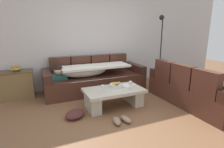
% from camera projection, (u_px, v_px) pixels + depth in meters
% --- Properties ---
extents(ground_plane, '(14.00, 14.00, 0.00)m').
position_uv_depth(ground_plane, '(129.00, 116.00, 3.31)').
color(ground_plane, brown).
extents(back_wall, '(9.00, 0.10, 2.70)m').
position_uv_depth(back_wall, '(92.00, 37.00, 4.89)').
color(back_wall, beige).
rests_on(back_wall, ground_plane).
extents(couch_along_wall, '(2.53, 0.92, 0.88)m').
position_uv_depth(couch_along_wall, '(93.00, 78.00, 4.61)').
color(couch_along_wall, '#48261C').
rests_on(couch_along_wall, ground_plane).
extents(couch_near_window, '(0.92, 1.99, 0.88)m').
position_uv_depth(couch_near_window, '(195.00, 89.00, 3.77)').
color(couch_near_window, '#48261C').
rests_on(couch_near_window, ground_plane).
extents(coffee_table, '(1.20, 0.68, 0.38)m').
position_uv_depth(coffee_table, '(114.00, 96.00, 3.67)').
color(coffee_table, '#BDB6A5').
rests_on(coffee_table, ground_plane).
extents(fruit_bowl, '(0.28, 0.28, 0.10)m').
position_uv_depth(fruit_bowl, '(116.00, 85.00, 3.74)').
color(fruit_bowl, silver).
rests_on(fruit_bowl, coffee_table).
extents(wine_glass_near_left, '(0.07, 0.07, 0.17)m').
position_uv_depth(wine_glass_near_left, '(103.00, 88.00, 3.35)').
color(wine_glass_near_left, silver).
rests_on(wine_glass_near_left, coffee_table).
extents(wine_glass_near_right, '(0.07, 0.07, 0.17)m').
position_uv_depth(wine_glass_near_right, '(130.00, 84.00, 3.61)').
color(wine_glass_near_right, silver).
rests_on(wine_glass_near_right, coffee_table).
extents(open_magazine, '(0.33, 0.28, 0.01)m').
position_uv_depth(open_magazine, '(128.00, 85.00, 3.87)').
color(open_magazine, white).
rests_on(open_magazine, coffee_table).
extents(side_cabinet, '(0.72, 0.44, 0.64)m').
position_uv_depth(side_cabinet, '(17.00, 85.00, 4.12)').
color(side_cabinet, brown).
rests_on(side_cabinet, ground_plane).
extents(book_stack_on_cabinet, '(0.20, 0.24, 0.10)m').
position_uv_depth(book_stack_on_cabinet, '(16.00, 69.00, 4.04)').
color(book_stack_on_cabinet, '#338C59').
rests_on(book_stack_on_cabinet, side_cabinet).
extents(floor_lamp, '(0.33, 0.31, 1.95)m').
position_uv_depth(floor_lamp, '(161.00, 45.00, 5.20)').
color(floor_lamp, black).
rests_on(floor_lamp, ground_plane).
extents(pair_of_shoes, '(0.33, 0.29, 0.09)m').
position_uv_depth(pair_of_shoes, '(121.00, 120.00, 3.07)').
color(pair_of_shoes, '#8C7259').
rests_on(pair_of_shoes, ground_plane).
extents(crumpled_garment, '(0.51, 0.51, 0.12)m').
position_uv_depth(crumpled_garment, '(75.00, 114.00, 3.26)').
color(crumpled_garment, '#4C2323').
rests_on(crumpled_garment, ground_plane).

